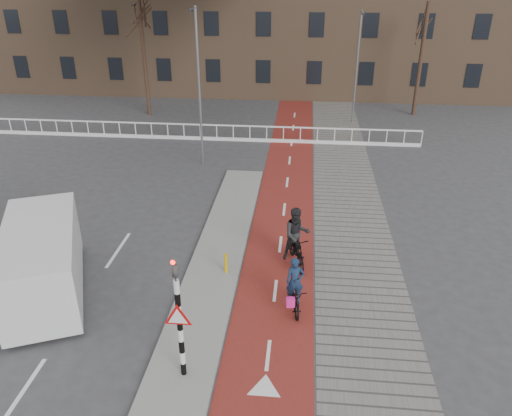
{
  "coord_description": "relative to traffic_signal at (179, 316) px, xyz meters",
  "views": [
    {
      "loc": [
        2.21,
        -11.4,
        9.62
      ],
      "look_at": [
        0.57,
        5.0,
        1.5
      ],
      "focal_mm": 35.0,
      "sensor_mm": 36.0,
      "label": 1
    }
  ],
  "objects": [
    {
      "name": "sidewalk",
      "position": [
        4.9,
        12.02,
        -1.98
      ],
      "size": [
        3.0,
        60.0,
        0.01
      ],
      "primitive_type": "cube",
      "color": "slate",
      "rests_on": "ground"
    },
    {
      "name": "traffic_signal",
      "position": [
        0.0,
        0.0,
        0.0
      ],
      "size": [
        0.8,
        0.8,
        3.68
      ],
      "color": "black",
      "rests_on": "curb_island"
    },
    {
      "name": "cyclist_far",
      "position": [
        2.71,
        5.68,
        -1.08
      ],
      "size": [
        1.13,
        2.15,
        2.19
      ],
      "rotation": [
        0.0,
        0.0,
        0.28
      ],
      "color": "black",
      "rests_on": "bike_lane"
    },
    {
      "name": "curb_island",
      "position": [
        -0.1,
        6.02,
        -1.93
      ],
      "size": [
        1.8,
        16.0,
        0.12
      ],
      "primitive_type": "cube",
      "color": "gray",
      "rests_on": "ground"
    },
    {
      "name": "van",
      "position": [
        -5.21,
        3.2,
        -0.79
      ],
      "size": [
        4.06,
        5.72,
        2.29
      ],
      "rotation": [
        0.0,
        0.0,
        0.41
      ],
      "color": "silver",
      "rests_on": "ground"
    },
    {
      "name": "railing",
      "position": [
        -4.4,
        19.02,
        -1.68
      ],
      "size": [
        28.0,
        0.1,
        0.99
      ],
      "color": "silver",
      "rests_on": "ground"
    },
    {
      "name": "bike_lane",
      "position": [
        2.1,
        12.02,
        -1.98
      ],
      "size": [
        2.5,
        60.0,
        0.01
      ],
      "primitive_type": "cube",
      "color": "maroon",
      "rests_on": "ground"
    },
    {
      "name": "streetlight_left",
      "position": [
        -8.57,
        25.5,
        1.66
      ],
      "size": [
        0.12,
        0.12,
        7.31
      ],
      "primitive_type": "cylinder",
      "color": "slate",
      "rests_on": "ground"
    },
    {
      "name": "ground",
      "position": [
        0.6,
        2.02,
        -1.99
      ],
      "size": [
        120.0,
        120.0,
        0.0
      ],
      "primitive_type": "plane",
      "color": "#38383A",
      "rests_on": "ground"
    },
    {
      "name": "bollard",
      "position": [
        0.36,
        4.8,
        -1.52
      ],
      "size": [
        0.12,
        0.12,
        0.71
      ],
      "primitive_type": "cylinder",
      "color": "#CF9F0B",
      "rests_on": "curb_island"
    },
    {
      "name": "cyclist_near",
      "position": [
        2.73,
        3.17,
        -1.39
      ],
      "size": [
        0.88,
        1.74,
        1.76
      ],
      "rotation": [
        0.0,
        0.0,
        0.19
      ],
      "color": "black",
      "rests_on": "bike_lane"
    },
    {
      "name": "tree_mid",
      "position": [
        -8.12,
        24.27,
        1.91
      ],
      "size": [
        0.27,
        0.27,
        7.8
      ],
      "primitive_type": "cylinder",
      "color": "black",
      "rests_on": "ground"
    },
    {
      "name": "tree_right",
      "position": [
        10.41,
        26.0,
        1.72
      ],
      "size": [
        0.27,
        0.27,
        7.42
      ],
      "primitive_type": "cylinder",
      "color": "black",
      "rests_on": "ground"
    },
    {
      "name": "streetlight_right",
      "position": [
        5.99,
        23.69,
        1.53
      ],
      "size": [
        0.12,
        0.12,
        7.05
      ],
      "primitive_type": "cylinder",
      "color": "slate",
      "rests_on": "ground"
    },
    {
      "name": "streetlight_near",
      "position": [
        -2.46,
        15.02,
        1.94
      ],
      "size": [
        0.12,
        0.12,
        7.85
      ],
      "primitive_type": "cylinder",
      "color": "slate",
      "rests_on": "ground"
    }
  ]
}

